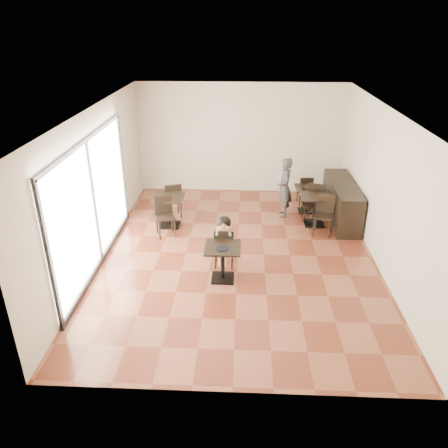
# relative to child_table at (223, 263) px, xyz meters

# --- Properties ---
(floor) EXTENTS (6.00, 8.00, 0.01)m
(floor) POSITION_rel_child_table_xyz_m (0.28, 1.04, -0.37)
(floor) COLOR brown
(floor) RESTS_ON ground
(ceiling) EXTENTS (6.00, 8.00, 0.01)m
(ceiling) POSITION_rel_child_table_xyz_m (0.28, 1.04, 2.83)
(ceiling) COLOR white
(ceiling) RESTS_ON floor
(wall_back) EXTENTS (6.00, 0.01, 3.20)m
(wall_back) POSITION_rel_child_table_xyz_m (0.28, 5.04, 1.23)
(wall_back) COLOR silver
(wall_back) RESTS_ON floor
(wall_front) EXTENTS (6.00, 0.01, 3.20)m
(wall_front) POSITION_rel_child_table_xyz_m (0.28, -2.96, 1.23)
(wall_front) COLOR silver
(wall_front) RESTS_ON floor
(wall_left) EXTENTS (0.01, 8.00, 3.20)m
(wall_left) POSITION_rel_child_table_xyz_m (-2.72, 1.04, 1.23)
(wall_left) COLOR silver
(wall_left) RESTS_ON floor
(wall_right) EXTENTS (0.01, 8.00, 3.20)m
(wall_right) POSITION_rel_child_table_xyz_m (3.28, 1.04, 1.23)
(wall_right) COLOR silver
(wall_right) RESTS_ON floor
(storefront_window) EXTENTS (0.04, 4.50, 2.60)m
(storefront_window) POSITION_rel_child_table_xyz_m (-2.69, 0.54, 1.03)
(storefront_window) COLOR white
(storefront_window) RESTS_ON floor
(child_table) EXTENTS (0.71, 0.71, 0.75)m
(child_table) POSITION_rel_child_table_xyz_m (0.00, 0.00, 0.00)
(child_table) COLOR black
(child_table) RESTS_ON floor
(child_chair) EXTENTS (0.40, 0.40, 0.90)m
(child_chair) POSITION_rel_child_table_xyz_m (-0.00, 0.55, 0.08)
(child_chair) COLOR black
(child_chair) RESTS_ON floor
(child) EXTENTS (0.40, 0.57, 1.13)m
(child) POSITION_rel_child_table_xyz_m (-0.00, 0.55, 0.19)
(child) COLOR slate
(child) RESTS_ON child_chair
(plate) EXTENTS (0.25, 0.25, 0.02)m
(plate) POSITION_rel_child_table_xyz_m (-0.00, -0.10, 0.38)
(plate) COLOR black
(plate) RESTS_ON child_table
(pizza_slice) EXTENTS (0.26, 0.20, 0.06)m
(pizza_slice) POSITION_rel_child_table_xyz_m (-0.00, 0.36, 0.61)
(pizza_slice) COLOR tan
(pizza_slice) RESTS_ON child
(adult_patron) EXTENTS (0.44, 0.62, 1.58)m
(adult_patron) POSITION_rel_child_table_xyz_m (1.46, 3.22, 0.42)
(adult_patron) COLOR #34343A
(adult_patron) RESTS_ON floor
(cafe_table_mid) EXTENTS (0.94, 0.94, 0.81)m
(cafe_table_mid) POSITION_rel_child_table_xyz_m (2.20, 2.69, 0.03)
(cafe_table_mid) COLOR black
(cafe_table_mid) RESTS_ON floor
(cafe_table_left) EXTENTS (0.98, 0.98, 0.80)m
(cafe_table_left) POSITION_rel_child_table_xyz_m (-1.48, 2.45, 0.03)
(cafe_table_left) COLOR black
(cafe_table_left) RESTS_ON floor
(cafe_table_back) EXTENTS (0.72, 0.72, 0.69)m
(cafe_table_back) POSITION_rel_child_table_xyz_m (2.11, 3.52, -0.03)
(cafe_table_back) COLOR black
(cafe_table_back) RESTS_ON floor
(chair_mid_a) EXTENTS (0.54, 0.54, 0.97)m
(chair_mid_a) POSITION_rel_child_table_xyz_m (2.33, 3.24, 0.11)
(chair_mid_a) COLOR black
(chair_mid_a) RESTS_ON floor
(chair_mid_b) EXTENTS (0.54, 0.54, 0.97)m
(chair_mid_b) POSITION_rel_child_table_xyz_m (2.33, 2.14, 0.11)
(chair_mid_b) COLOR black
(chair_mid_b) RESTS_ON floor
(chair_left_a) EXTENTS (0.56, 0.56, 0.97)m
(chair_left_a) POSITION_rel_child_table_xyz_m (-1.48, 3.00, 0.11)
(chair_left_a) COLOR black
(chair_left_a) RESTS_ON floor
(chair_left_b) EXTENTS (0.56, 0.56, 0.97)m
(chair_left_b) POSITION_rel_child_table_xyz_m (-1.48, 1.90, 0.11)
(chair_left_b) COLOR black
(chair_left_b) RESTS_ON floor
(chair_back_a) EXTENTS (0.41, 0.41, 0.83)m
(chair_back_a) POSITION_rel_child_table_xyz_m (2.11, 4.07, 0.04)
(chair_back_a) COLOR black
(chair_back_a) RESTS_ON floor
(chair_back_b) EXTENTS (0.41, 0.41, 0.83)m
(chair_back_b) POSITION_rel_child_table_xyz_m (2.11, 2.97, 0.04)
(chair_back_b) COLOR black
(chair_back_b) RESTS_ON floor
(service_counter) EXTENTS (0.60, 2.40, 1.00)m
(service_counter) POSITION_rel_child_table_xyz_m (2.93, 3.04, 0.13)
(service_counter) COLOR black
(service_counter) RESTS_ON floor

